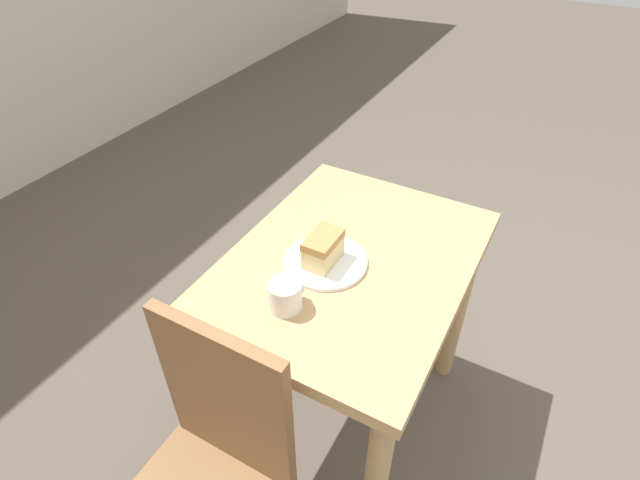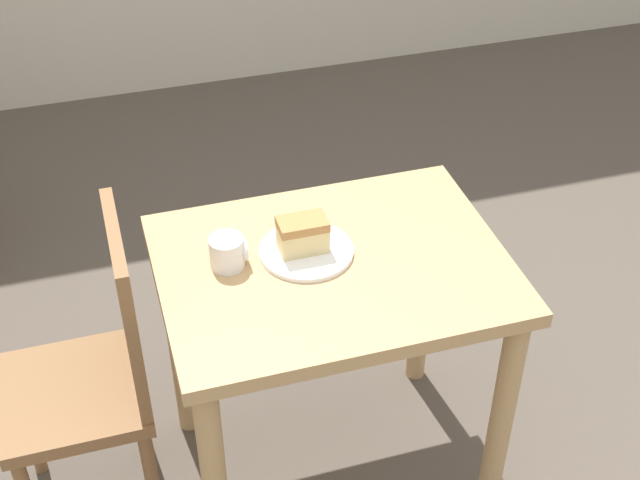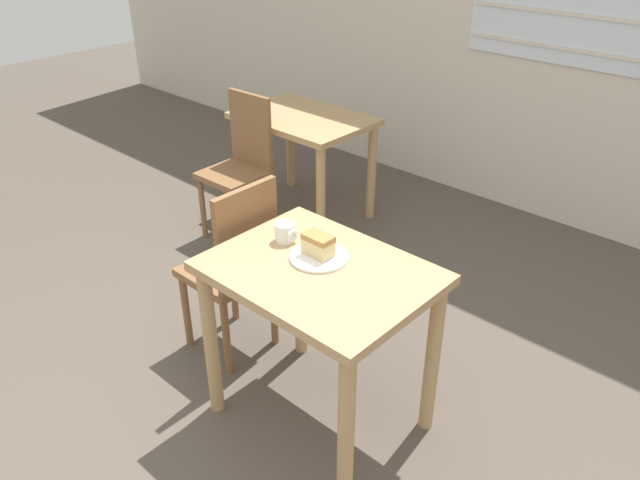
% 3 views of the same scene
% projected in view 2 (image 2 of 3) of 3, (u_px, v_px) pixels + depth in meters
% --- Properties ---
extents(dining_table_near, '(0.84, 0.64, 0.76)m').
position_uv_depth(dining_table_near, '(332.00, 307.00, 2.23)').
color(dining_table_near, tan).
rests_on(dining_table_near, ground_plane).
extents(chair_near_window, '(0.36, 0.36, 0.92)m').
position_uv_depth(chair_near_window, '(97.00, 372.00, 2.23)').
color(chair_near_window, brown).
rests_on(chair_near_window, ground_plane).
extents(plate, '(0.23, 0.23, 0.01)m').
position_uv_depth(plate, '(306.00, 251.00, 2.16)').
color(plate, white).
rests_on(plate, dining_table_near).
extents(cake_slice, '(0.12, 0.07, 0.09)m').
position_uv_depth(cake_slice, '(303.00, 234.00, 2.14)').
color(cake_slice, '#E5CC89').
rests_on(cake_slice, plate).
extents(coffee_mug, '(0.09, 0.08, 0.08)m').
position_uv_depth(coffee_mug, '(228.00, 252.00, 2.11)').
color(coffee_mug, white).
rests_on(coffee_mug, dining_table_near).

